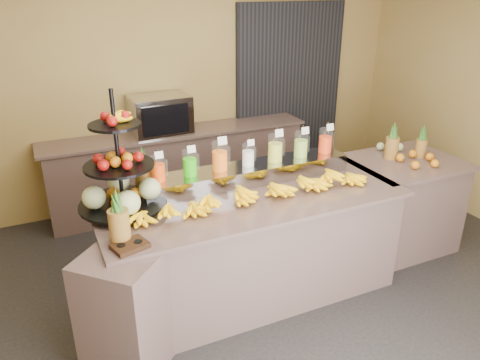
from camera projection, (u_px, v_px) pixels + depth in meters
ground at (267, 311)px, 3.89m from camera, size 6.00×6.00×0.00m
room_envelope at (248, 66)px, 3.88m from camera, size 6.04×5.02×2.82m
buffet_counter at (241, 251)px, 3.88m from camera, size 2.75×1.25×0.93m
right_counter at (399, 204)px, 4.70m from camera, size 1.08×0.88×0.93m
back_ledge at (180, 168)px, 5.58m from camera, size 3.10×0.55×0.93m
pitcher_tray at (248, 174)px, 4.02m from camera, size 1.85×0.30×0.15m
juice_pitcher_orange_a at (158, 170)px, 3.65m from camera, size 0.11×0.12×0.27m
juice_pitcher_green at (190, 164)px, 3.75m from camera, size 0.12×0.12×0.28m
juice_pitcher_orange_b at (220, 158)px, 3.84m from camera, size 0.13×0.14×0.32m
juice_pitcher_milk at (248, 156)px, 3.95m from camera, size 0.11×0.11×0.26m
juice_pitcher_lemon at (275, 149)px, 4.05m from camera, size 0.13×0.13×0.31m
juice_pitcher_lime at (301, 146)px, 4.15m from camera, size 0.12×0.13×0.30m
juice_pitcher_orange_c at (325, 142)px, 4.25m from camera, size 0.12×0.13×0.30m
banana_heap at (258, 190)px, 3.70m from camera, size 2.04×0.18×0.17m
fruit_stand at (127, 180)px, 3.48m from camera, size 0.75×0.75×0.93m
condiment_caddy at (130, 246)px, 3.04m from camera, size 0.26×0.22×0.03m
pineapple_left_a at (119, 223)px, 3.06m from camera, size 0.14×0.14×0.39m
pineapple_left_b at (144, 177)px, 3.74m from camera, size 0.14×0.14×0.42m
right_fruit_pile at (411, 154)px, 4.49m from camera, size 0.40×0.38×0.21m
oven_warmer at (160, 115)px, 5.24m from camera, size 0.66×0.47×0.43m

